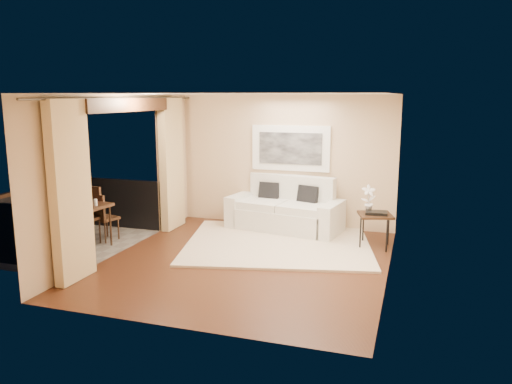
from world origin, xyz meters
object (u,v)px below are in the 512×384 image
at_px(sofa, 286,211).
at_px(bistro_table, 87,209).
at_px(orchid, 369,198).
at_px(balcony_chair_far, 101,214).
at_px(ice_bucket, 80,197).
at_px(side_table, 375,217).
at_px(balcony_chair_near, 88,211).

height_order(sofa, bistro_table, sofa).
bearing_deg(orchid, balcony_chair_far, -164.34).
relative_size(orchid, ice_bucket, 2.43).
distance_m(sofa, balcony_chair_far, 3.56).
bearing_deg(side_table, balcony_chair_far, -166.51).
height_order(side_table, orchid, orchid).
xyz_separation_m(bistro_table, ice_bucket, (-0.19, 0.09, 0.18)).
bearing_deg(orchid, side_table, -47.43).
distance_m(bistro_table, balcony_chair_near, 0.36).
distance_m(side_table, balcony_chair_far, 5.00).
bearing_deg(orchid, balcony_chair_near, -162.87).
bearing_deg(ice_bucket, sofa, 34.32).
height_order(bistro_table, balcony_chair_far, balcony_chair_far).
bearing_deg(sofa, side_table, -10.23).
distance_m(side_table, bistro_table, 5.09).
relative_size(bistro_table, balcony_chair_far, 0.88).
relative_size(sofa, side_table, 3.40).
relative_size(bistro_table, ice_bucket, 3.97).
distance_m(bistro_table, ice_bucket, 0.28).
bearing_deg(ice_bucket, orchid, 19.19).
xyz_separation_m(balcony_chair_near, ice_bucket, (0.00, -0.19, 0.28)).
relative_size(sofa, orchid, 4.88).
distance_m(orchid, ice_bucket, 5.15).
bearing_deg(bistro_table, side_table, 18.69).
relative_size(balcony_chair_far, balcony_chair_near, 0.86).
bearing_deg(sofa, bistro_table, -133.25).
bearing_deg(ice_bucket, balcony_chair_near, 91.13).
distance_m(balcony_chair_near, ice_bucket, 0.34).
height_order(orchid, ice_bucket, orchid).
height_order(bistro_table, balcony_chair_near, balcony_chair_near).
distance_m(sofa, side_table, 1.93).
bearing_deg(bistro_table, sofa, 37.10).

